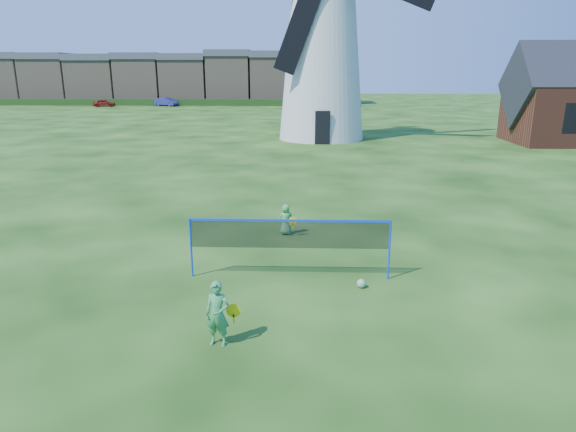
% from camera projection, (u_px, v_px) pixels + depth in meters
% --- Properties ---
extents(ground, '(220.00, 220.00, 0.00)m').
position_uv_depth(ground, '(280.00, 278.00, 12.88)').
color(ground, black).
rests_on(ground, ground).
extents(windmill, '(15.45, 6.48, 20.22)m').
position_uv_depth(windmill, '(323.00, 47.00, 37.47)').
color(windmill, silver).
rests_on(windmill, ground).
extents(badminton_net, '(5.05, 0.05, 1.55)m').
position_uv_depth(badminton_net, '(290.00, 235.00, 12.58)').
color(badminton_net, blue).
rests_on(badminton_net, ground).
extents(player_girl, '(0.68, 0.38, 1.30)m').
position_uv_depth(player_girl, '(218.00, 314.00, 9.55)').
color(player_girl, '#3D9854').
rests_on(player_girl, ground).
extents(player_boy, '(0.61, 0.40, 1.00)m').
position_uv_depth(player_boy, '(286.00, 219.00, 16.16)').
color(player_boy, '#4EA255').
rests_on(player_boy, ground).
extents(play_ball, '(0.22, 0.22, 0.22)m').
position_uv_depth(play_ball, '(361.00, 283.00, 12.25)').
color(play_ball, green).
rests_on(play_ball, ground).
extents(terraced_houses, '(59.12, 8.40, 8.29)m').
position_uv_depth(terraced_houses, '(165.00, 78.00, 81.64)').
color(terraced_houses, gray).
rests_on(terraced_houses, ground).
extents(hedge, '(62.00, 0.80, 1.00)m').
position_uv_depth(hedge, '(157.00, 102.00, 76.84)').
color(hedge, '#193814').
rests_on(hedge, ground).
extents(car_left, '(3.41, 2.05, 1.09)m').
position_uv_depth(car_left, '(104.00, 103.00, 74.18)').
color(car_left, maroon).
rests_on(car_left, ground).
extents(car_right, '(3.96, 2.77, 1.24)m').
position_uv_depth(car_right, '(166.00, 102.00, 75.94)').
color(car_right, navy).
rests_on(car_right, ground).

